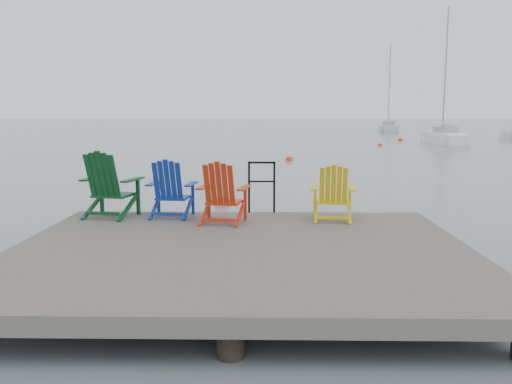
{
  "coord_description": "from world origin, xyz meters",
  "views": [
    {
      "loc": [
        0.32,
        -6.92,
        2.23
      ],
      "look_at": [
        0.15,
        2.54,
        0.85
      ],
      "focal_mm": 38.0,
      "sensor_mm": 36.0,
      "label": 1
    }
  ],
  "objects_px": {
    "handrail": "(262,182)",
    "buoy_b": "(289,160)",
    "chair_blue": "(171,189)",
    "buoy_a": "(222,204)",
    "chair_green": "(109,185)",
    "chair_red": "(222,193)",
    "chair_yellow": "(333,193)",
    "buoy_d": "(400,141)",
    "sailboat_mid": "(388,129)",
    "sailboat_near": "(444,138)",
    "buoy_c": "(380,146)"
  },
  "relations": [
    {
      "from": "buoy_a",
      "to": "sailboat_mid",
      "type": "bearing_deg",
      "value": 73.33
    },
    {
      "from": "chair_red",
      "to": "sailboat_mid",
      "type": "relative_size",
      "value": 0.09
    },
    {
      "from": "sailboat_mid",
      "to": "chair_yellow",
      "type": "bearing_deg",
      "value": -94.25
    },
    {
      "from": "chair_green",
      "to": "chair_blue",
      "type": "height_order",
      "value": "chair_green"
    },
    {
      "from": "chair_green",
      "to": "buoy_a",
      "type": "xyz_separation_m",
      "value": [
        1.53,
        4.33,
        -1.05
      ]
    },
    {
      "from": "handrail",
      "to": "buoy_c",
      "type": "bearing_deg",
      "value": 74.23
    },
    {
      "from": "chair_yellow",
      "to": "buoy_d",
      "type": "distance_m",
      "value": 37.19
    },
    {
      "from": "chair_blue",
      "to": "sailboat_mid",
      "type": "height_order",
      "value": "sailboat_mid"
    },
    {
      "from": "chair_red",
      "to": "sailboat_near",
      "type": "relative_size",
      "value": 0.09
    },
    {
      "from": "buoy_a",
      "to": "buoy_d",
      "type": "relative_size",
      "value": 1.05
    },
    {
      "from": "chair_blue",
      "to": "buoy_b",
      "type": "distance_m",
      "value": 17.06
    },
    {
      "from": "sailboat_mid",
      "to": "buoy_a",
      "type": "bearing_deg",
      "value": -97.51
    },
    {
      "from": "sailboat_mid",
      "to": "chair_blue",
      "type": "bearing_deg",
      "value": -96.79
    },
    {
      "from": "chair_red",
      "to": "chair_yellow",
      "type": "xyz_separation_m",
      "value": [
        1.77,
        0.22,
        -0.03
      ]
    },
    {
      "from": "sailboat_mid",
      "to": "sailboat_near",
      "type": "bearing_deg",
      "value": -84.18
    },
    {
      "from": "sailboat_near",
      "to": "buoy_b",
      "type": "distance_m",
      "value": 19.75
    },
    {
      "from": "chair_blue",
      "to": "chair_yellow",
      "type": "relative_size",
      "value": 1.06
    },
    {
      "from": "chair_green",
      "to": "buoy_c",
      "type": "xyz_separation_m",
      "value": [
        10.5,
        28.69,
        -1.05
      ]
    },
    {
      "from": "sailboat_near",
      "to": "buoy_d",
      "type": "bearing_deg",
      "value": 130.3
    },
    {
      "from": "chair_red",
      "to": "buoy_a",
      "type": "bearing_deg",
      "value": 104.2
    },
    {
      "from": "chair_red",
      "to": "buoy_c",
      "type": "height_order",
      "value": "chair_red"
    },
    {
      "from": "chair_blue",
      "to": "buoy_b",
      "type": "height_order",
      "value": "chair_blue"
    },
    {
      "from": "sailboat_mid",
      "to": "buoy_c",
      "type": "distance_m",
      "value": 29.81
    },
    {
      "from": "chair_green",
      "to": "sailboat_near",
      "type": "bearing_deg",
      "value": 75.94
    },
    {
      "from": "buoy_a",
      "to": "chair_blue",
      "type": "bearing_deg",
      "value": -96.59
    },
    {
      "from": "chair_blue",
      "to": "buoy_b",
      "type": "bearing_deg",
      "value": 85.8
    },
    {
      "from": "chair_red",
      "to": "chair_yellow",
      "type": "relative_size",
      "value": 1.07
    },
    {
      "from": "chair_blue",
      "to": "chair_yellow",
      "type": "height_order",
      "value": "chair_blue"
    },
    {
      "from": "chair_green",
      "to": "buoy_a",
      "type": "height_order",
      "value": "chair_green"
    },
    {
      "from": "chair_green",
      "to": "sailboat_near",
      "type": "height_order",
      "value": "sailboat_near"
    },
    {
      "from": "chair_blue",
      "to": "sailboat_mid",
      "type": "distance_m",
      "value": 59.97
    },
    {
      "from": "handrail",
      "to": "sailboat_near",
      "type": "xyz_separation_m",
      "value": [
        13.48,
        31.8,
        -0.69
      ]
    },
    {
      "from": "sailboat_mid",
      "to": "buoy_c",
      "type": "xyz_separation_m",
      "value": [
        -7.0,
        -28.98,
        -0.36
      ]
    },
    {
      "from": "sailboat_mid",
      "to": "buoy_d",
      "type": "distance_m",
      "value": 22.42
    },
    {
      "from": "sailboat_mid",
      "to": "buoy_a",
      "type": "relative_size",
      "value": 26.51
    },
    {
      "from": "buoy_a",
      "to": "buoy_b",
      "type": "relative_size",
      "value": 1.08
    },
    {
      "from": "handrail",
      "to": "chair_green",
      "type": "relative_size",
      "value": 0.82
    },
    {
      "from": "chair_blue",
      "to": "buoy_a",
      "type": "relative_size",
      "value": 2.35
    },
    {
      "from": "chair_blue",
      "to": "sailboat_mid",
      "type": "xyz_separation_m",
      "value": [
        16.47,
        57.66,
        -0.63
      ]
    },
    {
      "from": "chair_red",
      "to": "buoy_d",
      "type": "xyz_separation_m",
      "value": [
        11.68,
        36.06,
        -0.99
      ]
    },
    {
      "from": "handrail",
      "to": "chair_red",
      "type": "relative_size",
      "value": 0.92
    },
    {
      "from": "buoy_b",
      "to": "buoy_d",
      "type": "height_order",
      "value": "buoy_d"
    },
    {
      "from": "chair_green",
      "to": "chair_yellow",
      "type": "distance_m",
      "value": 3.7
    },
    {
      "from": "handrail",
      "to": "buoy_b",
      "type": "bearing_deg",
      "value": 85.8
    },
    {
      "from": "chair_blue",
      "to": "chair_red",
      "type": "xyz_separation_m",
      "value": [
        0.9,
        -0.47,
        0.0
      ]
    },
    {
      "from": "buoy_a",
      "to": "buoy_c",
      "type": "xyz_separation_m",
      "value": [
        8.98,
        24.36,
        0.0
      ]
    },
    {
      "from": "handrail",
      "to": "buoy_c",
      "type": "xyz_separation_m",
      "value": [
        7.96,
        28.2,
        -1.04
      ]
    },
    {
      "from": "chair_blue",
      "to": "buoy_d",
      "type": "bearing_deg",
      "value": 75.5
    },
    {
      "from": "chair_yellow",
      "to": "buoy_a",
      "type": "xyz_separation_m",
      "value": [
        -2.17,
        4.57,
        -0.96
      ]
    },
    {
      "from": "chair_blue",
      "to": "buoy_d",
      "type": "distance_m",
      "value": 37.75
    }
  ]
}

